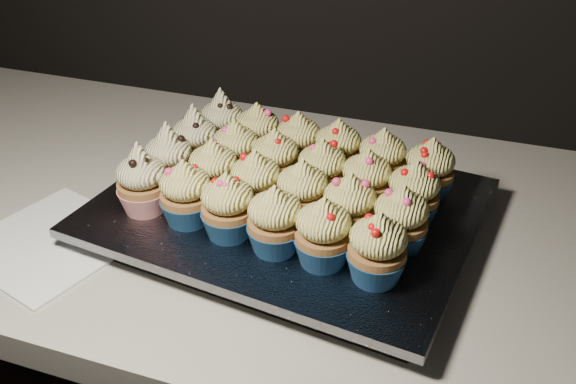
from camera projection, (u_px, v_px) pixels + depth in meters
name	position (u px, v px, depth m)	size (l,w,h in m)	color
worktop	(482.00, 259.00, 0.80)	(2.44, 0.64, 0.04)	beige
napkin	(52.00, 242.00, 0.79)	(0.18, 0.18, 0.00)	white
baking_tray	(288.00, 218.00, 0.82)	(0.42, 0.32, 0.02)	black
foil_lining	(288.00, 207.00, 0.81)	(0.45, 0.35, 0.01)	silver
cupcake_0	(142.00, 182.00, 0.77)	(0.06, 0.06, 0.10)	red
cupcake_1	(186.00, 194.00, 0.75)	(0.06, 0.06, 0.08)	navy
cupcake_2	(228.00, 207.00, 0.73)	(0.06, 0.06, 0.08)	navy
cupcake_3	(275.00, 221.00, 0.70)	(0.06, 0.06, 0.08)	navy
cupcake_4	(323.00, 234.00, 0.68)	(0.06, 0.06, 0.08)	navy
cupcake_5	(377.00, 249.00, 0.66)	(0.06, 0.06, 0.08)	navy
cupcake_6	(169.00, 160.00, 0.82)	(0.06, 0.06, 0.10)	red
cupcake_7	(214.00, 172.00, 0.80)	(0.06, 0.06, 0.08)	navy
cupcake_8	(256.00, 184.00, 0.77)	(0.06, 0.06, 0.08)	navy
cupcake_9	(302.00, 194.00, 0.75)	(0.06, 0.06, 0.08)	navy
cupcake_10	(349.00, 208.00, 0.73)	(0.06, 0.06, 0.08)	navy
cupcake_11	(400.00, 221.00, 0.70)	(0.06, 0.06, 0.08)	navy
cupcake_12	(195.00, 141.00, 0.86)	(0.06, 0.06, 0.10)	red
cupcake_13	(236.00, 151.00, 0.84)	(0.06, 0.06, 0.08)	navy
cupcake_14	(275.00, 161.00, 0.82)	(0.06, 0.06, 0.08)	navy
cupcake_15	(322.00, 172.00, 0.80)	(0.06, 0.06, 0.08)	navy
cupcake_16	(366.00, 182.00, 0.77)	(0.06, 0.06, 0.08)	navy
cupcake_17	(413.00, 194.00, 0.75)	(0.06, 0.06, 0.08)	navy
cupcake_18	(222.00, 123.00, 0.91)	(0.06, 0.06, 0.10)	red
cupcake_19	(257.00, 133.00, 0.89)	(0.06, 0.06, 0.08)	navy
cupcake_20	(298.00, 143.00, 0.86)	(0.06, 0.06, 0.08)	navy
cupcake_21	(338.00, 150.00, 0.84)	(0.06, 0.06, 0.08)	navy
cupcake_22	(382.00, 160.00, 0.82)	(0.06, 0.06, 0.08)	navy
cupcake_23	(429.00, 171.00, 0.80)	(0.06, 0.06, 0.08)	navy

